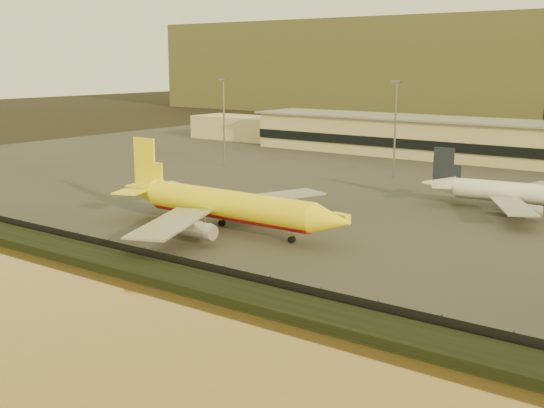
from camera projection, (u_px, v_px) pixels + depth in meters
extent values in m
plane|color=black|center=(229.00, 251.00, 111.55)|extent=(900.00, 900.00, 0.00)
cube|color=black|center=(153.00, 272.00, 97.99)|extent=(320.00, 7.00, 1.40)
cube|color=#2D2D2D|center=(451.00, 175.00, 186.52)|extent=(320.00, 220.00, 0.20)
cube|color=black|center=(173.00, 262.00, 101.02)|extent=(300.00, 0.05, 2.20)
cube|color=tan|center=(490.00, 142.00, 208.95)|extent=(160.00, 22.00, 12.00)
cube|color=black|center=(476.00, 149.00, 200.31)|extent=(160.00, 0.60, 3.00)
cube|color=gray|center=(491.00, 122.00, 207.66)|extent=(164.00, 24.00, 0.60)
cube|color=tan|center=(253.00, 129.00, 267.39)|extent=(50.00, 18.00, 9.00)
cylinder|color=slate|center=(224.00, 124.00, 198.93)|extent=(0.50, 0.50, 25.00)
cube|color=slate|center=(223.00, 79.00, 196.33)|extent=(2.20, 2.20, 0.40)
cylinder|color=slate|center=(395.00, 131.00, 177.88)|extent=(0.50, 0.50, 25.00)
cube|color=slate|center=(397.00, 82.00, 175.28)|extent=(2.20, 2.20, 0.40)
cube|color=brown|center=(393.00, 66.00, 455.32)|extent=(260.00, 160.00, 55.00)
cylinder|color=yellow|center=(229.00, 205.00, 122.90)|extent=(36.04, 5.29, 5.20)
cylinder|color=#B60A0F|center=(229.00, 209.00, 123.08)|extent=(35.04, 4.14, 4.06)
cone|color=yellow|center=(331.00, 221.00, 110.48)|extent=(7.02, 5.22, 5.20)
cone|color=yellow|center=(142.00, 189.00, 135.81)|extent=(9.02, 5.22, 5.20)
cube|color=yellow|center=(145.00, 161.00, 134.06)|extent=(5.51, 0.43, 9.11)
cube|color=yellow|center=(168.00, 184.00, 138.69)|extent=(6.28, 6.24, 0.31)
cube|color=yellow|center=(129.00, 192.00, 130.46)|extent=(6.29, 6.26, 0.31)
cube|color=gray|center=(270.00, 197.00, 134.62)|extent=(14.89, 23.51, 0.31)
cylinder|color=gray|center=(270.00, 208.00, 130.80)|extent=(6.01, 2.88, 2.86)
cube|color=gray|center=(171.00, 223.00, 112.70)|extent=(14.97, 23.50, 0.31)
cylinder|color=gray|center=(196.00, 230.00, 114.22)|extent=(6.01, 2.88, 2.86)
cylinder|color=black|center=(292.00, 239.00, 115.85)|extent=(1.15, 0.91, 1.14)
cylinder|color=slate|center=(292.00, 236.00, 115.73)|extent=(0.20, 0.20, 2.34)
cylinder|color=black|center=(205.00, 228.00, 124.11)|extent=(1.15, 0.91, 1.14)
cylinder|color=slate|center=(205.00, 224.00, 123.98)|extent=(0.20, 0.20, 2.34)
cylinder|color=black|center=(222.00, 223.00, 127.81)|extent=(1.15, 0.91, 1.14)
cylinder|color=slate|center=(222.00, 220.00, 127.69)|extent=(0.20, 0.20, 2.34)
cylinder|color=silver|center=(527.00, 193.00, 139.45)|extent=(29.46, 7.82, 4.05)
cylinder|color=gray|center=(527.00, 196.00, 139.60)|extent=(28.54, 6.83, 3.16)
cone|color=silver|center=(439.00, 184.00, 147.98)|extent=(7.76, 4.97, 4.05)
cube|color=black|center=(444.00, 164.00, 146.68)|extent=(4.46, 0.90, 7.09)
cube|color=silver|center=(451.00, 181.00, 150.63)|extent=(4.69, 4.52, 0.24)
cube|color=silver|center=(441.00, 186.00, 143.68)|extent=(5.31, 5.22, 0.24)
cube|color=gray|center=(531.00, 188.00, 149.54)|extent=(10.06, 19.08, 0.24)
cylinder|color=gray|center=(539.00, 195.00, 146.47)|extent=(5.11, 2.84, 2.23)
cube|color=gray|center=(513.00, 206.00, 130.42)|extent=(13.91, 18.67, 0.24)
cylinder|color=gray|center=(526.00, 210.00, 132.04)|extent=(5.11, 2.84, 2.23)
cylinder|color=black|center=(509.00, 209.00, 140.01)|extent=(0.98, 0.82, 0.89)
cylinder|color=slate|center=(509.00, 207.00, 139.92)|extent=(0.21, 0.21, 1.82)
cylinder|color=black|center=(512.00, 206.00, 143.14)|extent=(0.98, 0.82, 0.89)
cylinder|color=slate|center=(512.00, 204.00, 143.05)|extent=(0.21, 0.21, 1.82)
cube|color=yellow|center=(340.00, 218.00, 130.42)|extent=(4.11, 2.39, 1.74)
cube|color=silver|center=(280.00, 206.00, 141.38)|extent=(3.90, 2.45, 1.63)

